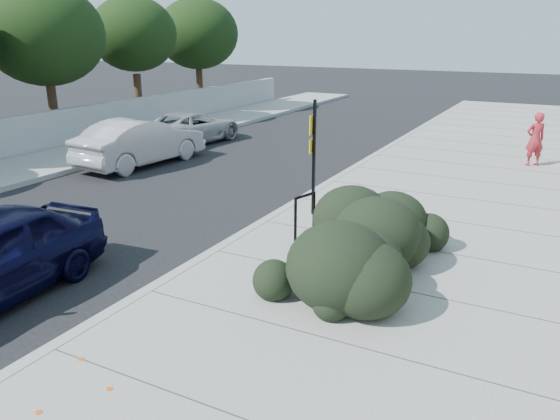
# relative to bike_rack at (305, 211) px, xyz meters

# --- Properties ---
(ground) EXTENTS (120.00, 120.00, 0.00)m
(ground) POSITION_rel_bike_rack_xyz_m (-1.29, -3.50, -0.72)
(ground) COLOR black
(ground) RESTS_ON ground
(sidewalk_near) EXTENTS (11.20, 50.00, 0.15)m
(sidewalk_near) POSITION_rel_bike_rack_xyz_m (4.31, 1.50, -0.64)
(sidewalk_near) COLOR gray
(sidewalk_near) RESTS_ON ground
(sidewalk_far) EXTENTS (3.00, 50.00, 0.15)m
(sidewalk_far) POSITION_rel_bike_rack_xyz_m (-10.79, 1.50, -0.64)
(sidewalk_far) COLOR gray
(sidewalk_far) RESTS_ON ground
(curb_near) EXTENTS (0.22, 50.00, 0.17)m
(curb_near) POSITION_rel_bike_rack_xyz_m (-1.29, 1.50, -0.63)
(curb_near) COLOR #9E9E99
(curb_near) RESTS_ON ground
(curb_far) EXTENTS (0.22, 50.00, 0.17)m
(curb_far) POSITION_rel_bike_rack_xyz_m (-9.29, 1.50, -0.63)
(curb_far) COLOR #9E9E99
(curb_far) RESTS_ON ground
(tree_far_d) EXTENTS (4.60, 4.60, 6.16)m
(tree_far_d) POSITION_rel_bike_rack_xyz_m (-13.79, 5.50, 3.47)
(tree_far_d) COLOR #332114
(tree_far_d) RESTS_ON ground
(tree_far_e) EXTENTS (4.00, 4.00, 5.90)m
(tree_far_e) POSITION_rel_bike_rack_xyz_m (-13.79, 10.50, 3.46)
(tree_far_e) COLOR #332114
(tree_far_e) RESTS_ON ground
(tree_far_f) EXTENTS (4.40, 4.40, 6.07)m
(tree_far_f) POSITION_rel_bike_rack_xyz_m (-13.79, 15.50, 3.47)
(tree_far_f) COLOR #332114
(tree_far_f) RESTS_ON ground
(bike_rack) EXTENTS (0.22, 0.63, 0.95)m
(bike_rack) POSITION_rel_bike_rack_xyz_m (0.00, 0.00, 0.00)
(bike_rack) COLOR black
(bike_rack) RESTS_ON sidewalk_near
(sign_post) EXTENTS (0.10, 0.31, 2.70)m
(sign_post) POSITION_rel_bike_rack_xyz_m (-0.51, 1.50, 0.96)
(sign_post) COLOR black
(sign_post) RESTS_ON sidewalk_near
(hedge) EXTENTS (2.41, 4.18, 1.50)m
(hedge) POSITION_rel_bike_rack_xyz_m (1.61, -1.00, 0.18)
(hedge) COLOR black
(hedge) RESTS_ON sidewalk_near
(wagon_silver) EXTENTS (2.04, 4.85, 1.56)m
(wagon_silver) POSITION_rel_bike_rack_xyz_m (-7.98, 4.02, 0.06)
(wagon_silver) COLOR #ABABAF
(wagon_silver) RESTS_ON ground
(suv_silver) EXTENTS (2.47, 4.74, 1.28)m
(suv_silver) POSITION_rel_bike_rack_xyz_m (-8.79, 7.91, -0.08)
(suv_silver) COLOR #ADAFB3
(suv_silver) RESTS_ON ground
(pedestrian) EXTENTS (0.75, 0.69, 1.72)m
(pedestrian) POSITION_rel_bike_rack_xyz_m (3.76, 9.36, 0.29)
(pedestrian) COLOR maroon
(pedestrian) RESTS_ON sidewalk_near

